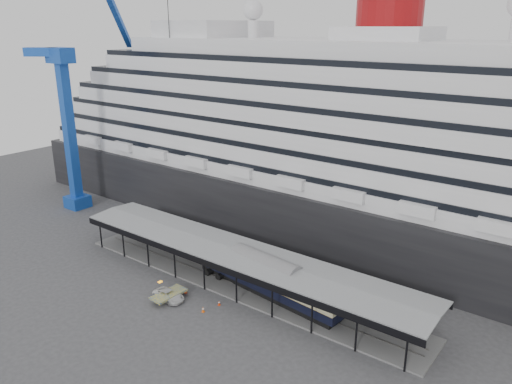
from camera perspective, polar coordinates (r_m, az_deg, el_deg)
ground at (r=69.15m, az=-4.61°, el=-12.03°), size 200.00×200.00×0.00m
cruise_ship at (r=87.58m, az=9.19°, el=7.28°), size 130.00×30.00×43.90m
platform_canopy at (r=71.32m, az=-1.97°, el=-8.79°), size 56.00×9.18×5.30m
crane_blue at (r=102.37m, az=-20.28°, el=8.91°), size 22.63×19.19×47.60m
port_truck at (r=69.36m, az=-9.94°, el=-11.54°), size 4.91×2.49×1.33m
pullman_carriage at (r=68.58m, az=1.08°, el=-9.48°), size 24.57×5.83×23.93m
traffic_cone_left at (r=70.67m, az=-8.05°, el=-11.11°), size 0.42×0.42×0.71m
traffic_cone_mid at (r=66.25m, az=-6.07°, el=-13.19°), size 0.48×0.48×0.76m
traffic_cone_right at (r=67.49m, az=-4.24°, el=-12.52°), size 0.46×0.46×0.68m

